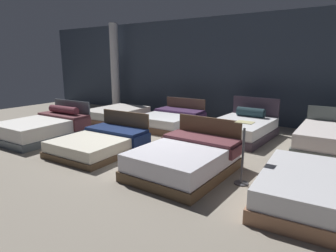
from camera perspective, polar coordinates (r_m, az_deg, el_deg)
ground_plane at (r=6.92m, az=-0.08°, el=-4.40°), size 18.00×18.00×0.02m
showroom_back_wall at (r=10.07m, az=12.51°, el=10.93°), size 18.00×0.06×3.50m
bed_0 at (r=8.40m, az=-23.41°, el=-0.35°), size 1.65×2.15×0.91m
bed_1 at (r=6.78m, az=-13.17°, el=-3.26°), size 1.64×1.99×0.80m
bed_2 at (r=5.35m, az=3.39°, el=-6.64°), size 1.60×2.02×0.91m
bed_3 at (r=4.69m, az=27.32°, el=-11.39°), size 1.63×2.09×0.47m
bed_4 at (r=10.20m, az=-10.15°, el=2.30°), size 1.57×2.07×0.41m
bed_5 at (r=8.90m, az=0.61°, el=1.15°), size 1.62×1.96×0.83m
bed_6 at (r=7.98m, az=14.37°, el=-0.45°), size 1.57×2.16×1.00m
bed_7 at (r=7.51m, az=30.08°, el=-2.55°), size 1.53×2.00×0.90m
price_sign at (r=4.98m, az=14.61°, el=-6.65°), size 0.28×0.24×1.08m
support_pillar at (r=12.25m, az=-10.53°, el=11.32°), size 0.34×0.34×3.50m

